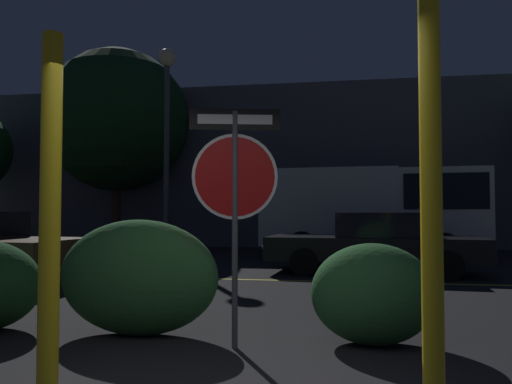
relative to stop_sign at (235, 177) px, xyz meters
name	(u,v)px	position (x,y,z in m)	size (l,w,h in m)	color
road_center_stripe	(295,281)	(0.16, 5.05, -1.73)	(36.68, 0.12, 0.01)	gold
stop_sign	(235,177)	(0.00, 0.00, 0.00)	(0.92, 0.24, 2.44)	#4C4C51
yellow_pole_left	(50,212)	(-1.11, -1.53, -0.36)	(0.16, 0.16, 2.75)	yellow
yellow_pole_right	(431,162)	(1.56, -2.08, -0.08)	(0.12, 0.12, 3.32)	yellow
hedge_bush_2	(138,277)	(-1.18, 0.33, -1.09)	(1.84, 0.81, 1.29)	#2D6633
hedge_bush_3	(373,294)	(1.39, 0.35, -1.21)	(1.28, 0.86, 1.05)	#2D6633
passing_car_2	(376,243)	(1.86, 6.55, -1.05)	(4.93, 2.21, 1.36)	black
delivery_truck	(378,207)	(2.17, 9.98, -0.20)	(6.43, 2.74, 2.63)	silver
street_lamp	(167,108)	(-4.11, 9.42, 2.83)	(0.54, 0.54, 6.38)	#4C4C51
tree_2	(117,120)	(-7.49, 13.24, 3.23)	(5.58, 5.58, 7.76)	#422D1E
building_backdrop	(302,170)	(-0.53, 16.69, 1.49)	(27.06, 4.82, 6.44)	#4C4C56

